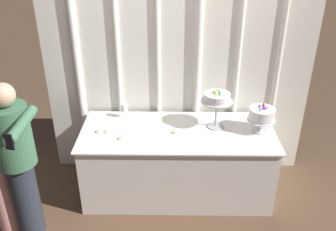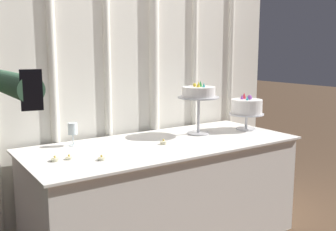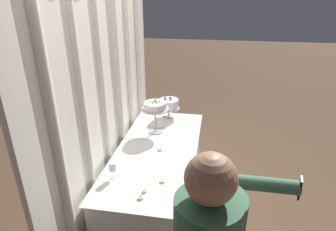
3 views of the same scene
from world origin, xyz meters
name	(u,v)px [view 1 (image 1 of 3)]	position (x,y,z in m)	size (l,w,h in m)	color
ground_plane	(177,196)	(0.00, 0.00, 0.00)	(24.00, 24.00, 0.00)	brown
draped_curtain	(175,44)	(-0.03, 0.58, 1.48)	(2.80, 0.16, 2.80)	white
cake_table	(177,162)	(0.00, 0.10, 0.37)	(1.93, 0.83, 0.74)	white
cake_display_nearleft	(217,100)	(0.38, 0.20, 1.04)	(0.32, 0.32, 0.41)	#B2B2B7
cake_display_nearright	(262,115)	(0.81, 0.11, 0.92)	(0.28, 0.28, 0.30)	silver
wine_glass	(124,108)	(-0.56, 0.38, 0.85)	(0.06, 0.06, 0.16)	silver
tealight_far_left	(98,131)	(-0.79, 0.07, 0.75)	(0.05, 0.05, 0.03)	beige
tealight_near_left	(106,132)	(-0.70, 0.06, 0.75)	(0.04, 0.04, 0.03)	beige
tealight_near_right	(121,139)	(-0.55, -0.06, 0.75)	(0.05, 0.05, 0.03)	beige
tealight_far_right	(175,132)	(-0.03, 0.06, 0.75)	(0.05, 0.05, 0.04)	beige
guest_girl_blue_dress	(17,158)	(-1.36, -0.51, 0.83)	(0.49, 0.64, 1.50)	#282D38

